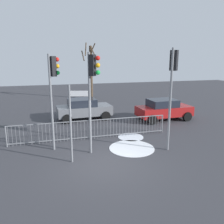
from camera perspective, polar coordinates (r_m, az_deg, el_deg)
ground_plane at (r=10.04m, az=-1.62°, el=-12.47°), size 60.00×60.00×0.00m
traffic_light_mid_right at (r=11.09m, az=14.52°, el=8.28°), size 0.48×0.45×4.75m
traffic_light_foreground_right at (r=11.10m, az=-14.16°, el=7.34°), size 0.52×0.41×4.49m
traffic_light_mid_left at (r=10.28m, az=-4.81°, el=7.51°), size 0.49×0.44×4.56m
direction_sign_post at (r=9.73m, az=-9.73°, el=-1.98°), size 0.77×0.26×3.28m
pedestrian_guard_railing at (r=12.74m, az=-5.11°, el=-4.17°), size 8.55×0.10×1.07m
car_grey_mid at (r=16.85m, az=-6.90°, el=0.83°), size 3.89×2.11×1.47m
car_red_near at (r=16.94m, az=12.40°, el=0.69°), size 3.87×2.06×1.47m
bare_tree_left at (r=25.04m, az=-5.20°, el=10.02°), size 1.41×1.67×5.83m
snow_patch_kerb at (r=11.66m, az=4.81°, el=-8.71°), size 2.21×2.21×0.01m
snow_patch_island at (r=13.19m, az=4.56°, el=-6.05°), size 1.41×1.41×0.01m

